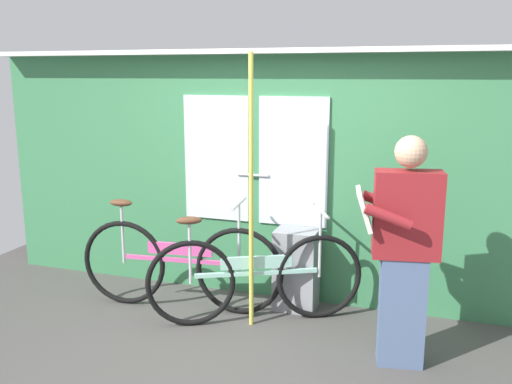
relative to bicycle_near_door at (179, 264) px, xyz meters
The scene contains 7 objects.
ground_plane 1.17m from the bicycle_near_door, 50.29° to the right, with size 6.43×4.36×0.04m, color #474442.
train_door_wall 1.14m from the bicycle_near_door, 37.77° to the left, with size 5.43×0.28×2.16m.
bicycle_near_door is the anchor object (origin of this frame).
bicycle_leaning_behind 0.69m from the bicycle_near_door, ahead, with size 1.58×0.84×0.92m.
passenger_reading_newspaper 1.91m from the bicycle_near_door, 10.82° to the right, with size 0.59×0.51×1.58m.
trash_bin_by_wall 0.99m from the bicycle_near_door, 19.10° to the left, with size 0.35×0.28×0.69m, color gray.
handrail_pole 0.95m from the bicycle_near_door, ahead, with size 0.04×0.04×2.12m, color #C6C14C.
Camera 1 is at (1.32, -3.16, 1.97)m, focal length 38.96 mm.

